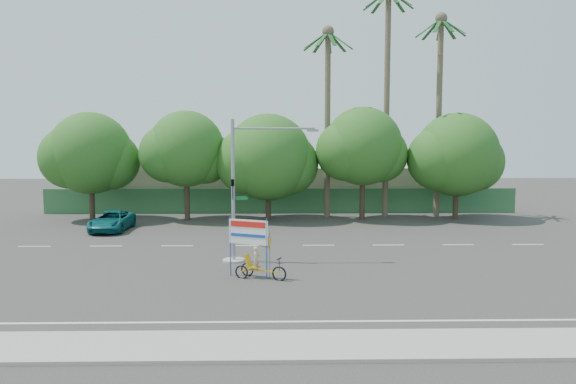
{
  "coord_description": "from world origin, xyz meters",
  "views": [
    {
      "loc": [
        -0.36,
        -23.35,
        6.13
      ],
      "look_at": [
        0.18,
        3.44,
        3.5
      ],
      "focal_mm": 35.0,
      "sensor_mm": 36.0,
      "label": 1
    }
  ],
  "objects": [
    {
      "name": "tree_left",
      "position": [
        -7.05,
        18.0,
        5.06
      ],
      "size": [
        6.66,
        5.6,
        8.07
      ],
      "color": "#473828",
      "rests_on": "ground"
    },
    {
      "name": "tree_far_left",
      "position": [
        -14.05,
        18.0,
        4.76
      ],
      "size": [
        7.14,
        6.0,
        7.96
      ],
      "color": "#473828",
      "rests_on": "ground"
    },
    {
      "name": "pickup_truck",
      "position": [
        -11.2,
        13.3,
        0.65
      ],
      "size": [
        2.21,
        4.7,
        1.3
      ],
      "primitive_type": "imported",
      "rotation": [
        0.0,
        0.0,
        -0.01
      ],
      "color": "#0D5A60",
      "rests_on": "ground"
    },
    {
      "name": "building_left",
      "position": [
        -10.0,
        26.0,
        2.0
      ],
      "size": [
        12.0,
        8.0,
        4.0
      ],
      "primitive_type": "cube",
      "color": "#C2B19A",
      "rests_on": "ground"
    },
    {
      "name": "traffic_signal",
      "position": [
        -2.2,
        3.98,
        2.92
      ],
      "size": [
        4.72,
        1.1,
        7.0
      ],
      "color": "gray",
      "rests_on": "ground"
    },
    {
      "name": "palm_mid",
      "position": [
        12.0,
        19.5,
        9.4
      ],
      "size": [
        3.73,
        3.79,
        15.45
      ],
      "color": "#70604C",
      "rests_on": "ground"
    },
    {
      "name": "palm_short",
      "position": [
        3.5,
        19.5,
        8.86
      ],
      "size": [
        3.73,
        3.79,
        14.45
      ],
      "color": "#70604C",
      "rests_on": "ground"
    },
    {
      "name": "palm_tall",
      "position": [
        8.0,
        19.5,
        10.46
      ],
      "size": [
        3.73,
        3.79,
        17.45
      ],
      "color": "#70604C",
      "rests_on": "ground"
    },
    {
      "name": "building_right",
      "position": [
        8.0,
        26.0,
        1.8
      ],
      "size": [
        14.0,
        8.0,
        3.6
      ],
      "primitive_type": "cube",
      "color": "#C2B19A",
      "rests_on": "ground"
    },
    {
      "name": "trike_billboard",
      "position": [
        -1.37,
        0.69,
        1.08
      ],
      "size": [
        2.53,
        1.29,
        2.68
      ],
      "rotation": [
        0.0,
        0.0,
        -0.42
      ],
      "color": "black",
      "rests_on": "ground"
    },
    {
      "name": "tree_right",
      "position": [
        5.95,
        18.0,
        5.24
      ],
      "size": [
        6.9,
        5.8,
        8.36
      ],
      "color": "#473828",
      "rests_on": "ground"
    },
    {
      "name": "fence",
      "position": [
        0.0,
        21.5,
        1.0
      ],
      "size": [
        38.0,
        0.08,
        2.0
      ],
      "primitive_type": "cube",
      "color": "#336B3D",
      "rests_on": "ground"
    },
    {
      "name": "sidewalk_near",
      "position": [
        0.0,
        -7.5,
        0.06
      ],
      "size": [
        50.0,
        2.4,
        0.12
      ],
      "primitive_type": "cube",
      "color": "gray",
      "rests_on": "ground"
    },
    {
      "name": "tree_center",
      "position": [
        -1.05,
        18.0,
        4.47
      ],
      "size": [
        7.62,
        6.4,
        7.85
      ],
      "color": "#473828",
      "rests_on": "ground"
    },
    {
      "name": "ground",
      "position": [
        0.0,
        0.0,
        0.0
      ],
      "size": [
        120.0,
        120.0,
        0.0
      ],
      "primitive_type": "plane",
      "color": "#33302D",
      "rests_on": "ground"
    },
    {
      "name": "tree_far_right",
      "position": [
        12.95,
        18.0,
        4.64
      ],
      "size": [
        7.38,
        6.2,
        7.94
      ],
      "color": "#473828",
      "rests_on": "ground"
    }
  ]
}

